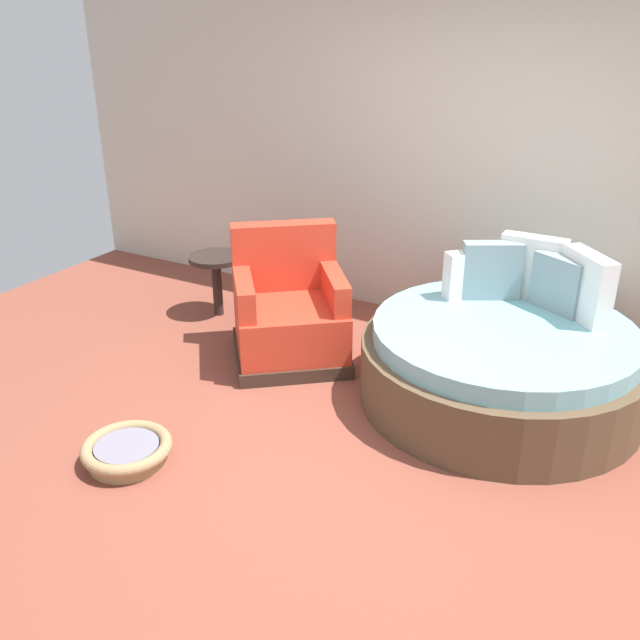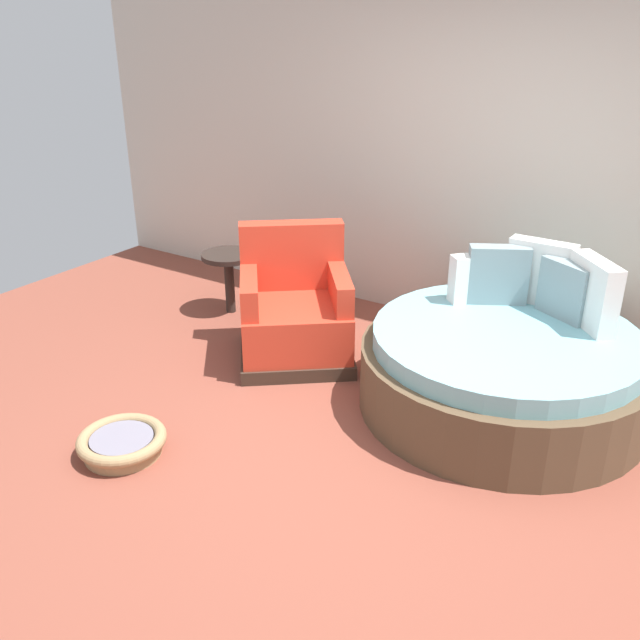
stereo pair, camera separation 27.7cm
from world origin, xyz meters
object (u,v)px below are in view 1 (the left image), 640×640
red_armchair (289,314)px  side_table (216,266)px  pet_basket (127,451)px  round_daybed (502,360)px

red_armchair → side_table: 0.99m
side_table → pet_basket: bearing=-67.5°
red_armchair → pet_basket: size_ratio=2.20×
round_daybed → pet_basket: (-1.64, -1.71, -0.21)m
round_daybed → pet_basket: size_ratio=3.53×
round_daybed → red_armchair: 1.53m
red_armchair → side_table: (-0.92, 0.36, 0.10)m
round_daybed → side_table: round_daybed is taller
red_armchair → pet_basket: (-0.12, -1.58, -0.26)m
round_daybed → pet_basket: 2.38m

